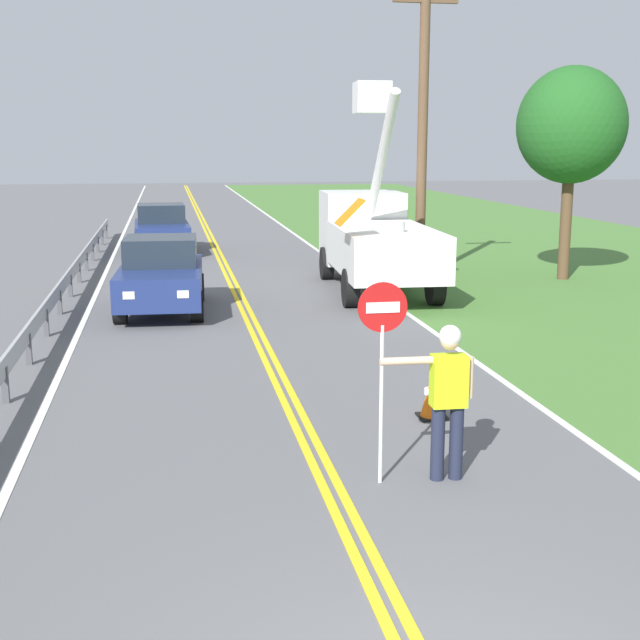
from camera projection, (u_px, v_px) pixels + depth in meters
grass_verge_right at (601, 267)px, 26.79m from camera, size 16.00×110.00×0.01m
centerline_yellow_left at (227, 277)px, 24.78m from camera, size 0.11×110.00×0.01m
centerline_yellow_right at (233, 277)px, 24.81m from camera, size 0.11×110.00×0.01m
edge_line_right at (351, 274)px, 25.42m from camera, size 0.12×110.00×0.01m
edge_line_left at (102, 281)px, 24.18m from camera, size 0.12×110.00×0.01m
flagger_worker at (448, 392)px, 9.72m from camera, size 1.09×0.25×1.83m
stop_sign_paddle at (382, 337)px, 9.48m from camera, size 0.56×0.04×2.33m
utility_bucket_truck at (374, 236)px, 22.63m from camera, size 2.98×6.91×5.39m
oncoming_sedan_nearest at (161, 275)px, 19.67m from camera, size 2.07×4.18×1.70m
oncoming_sedan_second at (162, 229)px, 30.20m from camera, size 2.01×4.15×1.70m
utility_pole_near at (423, 126)px, 23.61m from camera, size 1.80×0.28×8.17m
traffic_cone_lead at (433, 395)px, 12.08m from camera, size 0.40×0.40×0.70m
guardrail_left_shoulder at (65, 284)px, 20.45m from camera, size 0.10×32.00×0.71m
roadside_tree_verge at (571, 126)px, 23.60m from camera, size 3.00×3.00×5.90m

